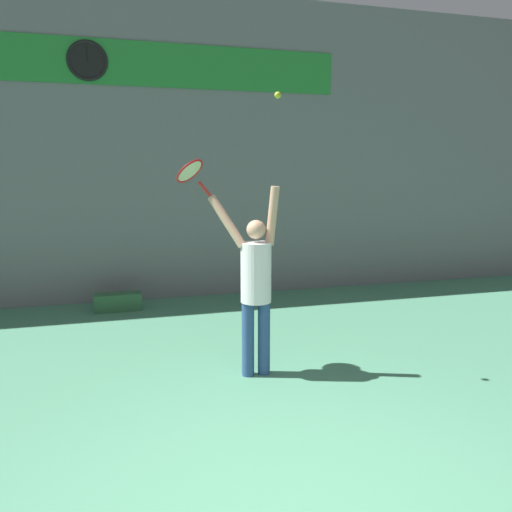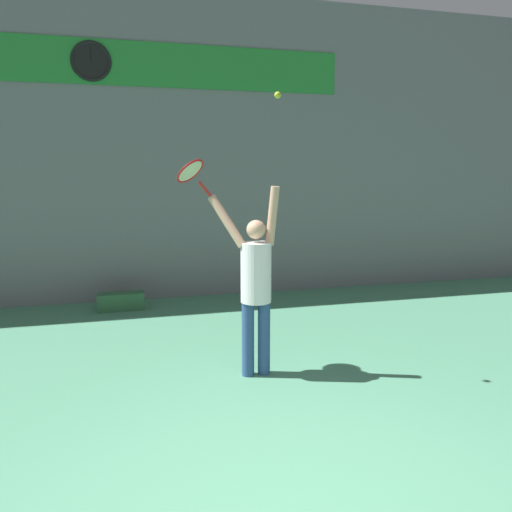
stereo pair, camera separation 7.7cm
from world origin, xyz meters
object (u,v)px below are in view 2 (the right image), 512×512
scoreboard_clock (91,61)px  tennis_ball (278,95)px  tennis_racket (191,172)px  tennis_player (255,282)px  equipment_bag (121,301)px

scoreboard_clock → tennis_ball: scoreboard_clock is taller
tennis_racket → tennis_ball: bearing=-32.5°
tennis_player → tennis_ball: 1.87m
equipment_bag → tennis_ball: bearing=-62.7°
tennis_racket → tennis_ball: (0.78, -0.50, 0.74)m
tennis_racket → equipment_bag: tennis_racket is taller
scoreboard_clock → tennis_racket: size_ratio=1.44×
tennis_player → tennis_racket: tennis_racket is taller
tennis_ball → tennis_racket: bearing=147.5°
scoreboard_clock → tennis_ball: bearing=-62.7°
tennis_player → scoreboard_clock: bearing=115.6°
tennis_racket → tennis_ball: 1.19m
tennis_racket → equipment_bag: bearing=107.4°
tennis_ball → scoreboard_clock: bearing=117.3°
scoreboard_clock → tennis_ball: 4.22m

